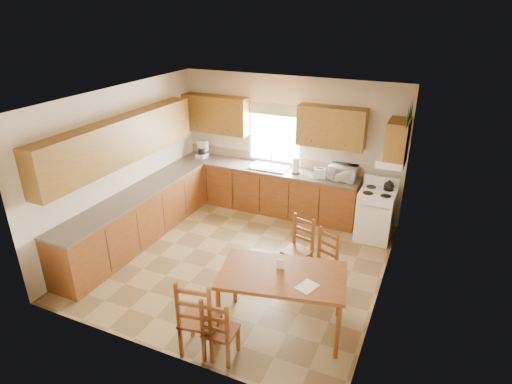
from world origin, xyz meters
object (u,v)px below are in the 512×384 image
at_px(dining_table, 282,301).
at_px(chair_far_right, 297,248).
at_px(microwave, 343,173).
at_px(chair_near_left, 200,314).
at_px(stove, 375,215).
at_px(chair_far_left, 321,262).
at_px(chair_near_right, 221,326).

distance_m(dining_table, chair_far_right, 1.26).
xyz_separation_m(microwave, chair_near_left, (-0.73, -3.94, -0.53)).
xyz_separation_m(stove, microwave, (-0.71, 0.28, 0.61)).
bearing_deg(chair_far_right, chair_far_left, -12.35).
relative_size(microwave, dining_table, 0.30).
bearing_deg(chair_far_left, chair_near_right, -89.87).
bearing_deg(chair_near_right, stove, -110.81).
bearing_deg(chair_far_right, dining_table, -65.35).
relative_size(microwave, chair_near_left, 0.44).
xyz_separation_m(chair_far_left, chair_far_right, (-0.44, 0.23, 0.01)).
xyz_separation_m(stove, chair_far_left, (-0.46, -1.88, 0.01)).
height_order(microwave, chair_far_left, microwave).
xyz_separation_m(microwave, chair_far_left, (0.25, -2.16, -0.60)).
bearing_deg(microwave, chair_near_right, -95.62).
bearing_deg(stove, dining_table, -102.41).
relative_size(chair_near_left, chair_near_right, 1.20).
xyz_separation_m(microwave, dining_table, (0.02, -3.18, -0.64)).
distance_m(stove, chair_far_right, 1.88).
distance_m(chair_near_left, chair_far_right, 2.07).
xyz_separation_m(dining_table, chair_far_left, (0.23, 1.01, 0.04)).
bearing_deg(chair_near_right, chair_near_left, -3.16).
distance_m(chair_near_right, chair_far_right, 2.02).
bearing_deg(dining_table, chair_near_left, -146.80).
distance_m(microwave, chair_far_right, 2.03).
xyz_separation_m(stove, chair_far_right, (-0.90, -1.65, 0.02)).
relative_size(chair_near_left, chair_far_right, 1.13).
distance_m(dining_table, chair_near_right, 0.90).
distance_m(stove, chair_far_left, 1.93).
relative_size(microwave, chair_far_right, 0.49).
bearing_deg(chair_far_right, chair_near_left, -90.32).
height_order(chair_near_left, chair_far_left, chair_near_left).
bearing_deg(chair_near_left, chair_near_right, 169.38).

